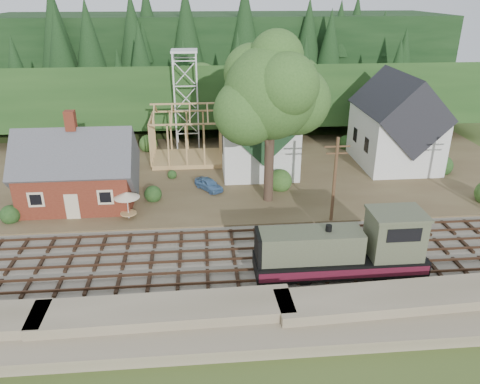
{
  "coord_description": "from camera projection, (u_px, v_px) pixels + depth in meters",
  "views": [
    {
      "loc": [
        -4.38,
        -31.21,
        19.45
      ],
      "look_at": [
        -1.11,
        6.0,
        3.0
      ],
      "focal_mm": 35.0,
      "sensor_mm": 36.0,
      "label": 1
    }
  ],
  "objects": [
    {
      "name": "ridge",
      "position": [
        222.0,
        97.0,
        89.52
      ],
      "size": [
        80.0,
        20.0,
        12.0
      ],
      "primitive_type": "cube",
      "color": "black",
      "rests_on": "ground"
    },
    {
      "name": "village_flat",
      "position": [
        240.0,
        172.0,
        53.0
      ],
      "size": [
        64.0,
        26.0,
        0.3
      ],
      "primitive_type": "cube",
      "color": "brown",
      "rests_on": "ground"
    },
    {
      "name": "telegraph_pole_near",
      "position": [
        335.0,
        179.0,
        40.24
      ],
      "size": [
        2.2,
        0.28,
        8.0
      ],
      "color": "#4C331E",
      "rests_on": "ground"
    },
    {
      "name": "big_tree",
      "position": [
        272.0,
        99.0,
        41.89
      ],
      "size": [
        10.9,
        8.4,
        14.7
      ],
      "color": "#38281E",
      "rests_on": "village_flat"
    },
    {
      "name": "patio_set",
      "position": [
        127.0,
        196.0,
        41.34
      ],
      "size": [
        2.27,
        2.27,
        2.53
      ],
      "color": "silver",
      "rests_on": "village_flat"
    },
    {
      "name": "hillside",
      "position": [
        227.0,
        119.0,
        74.94
      ],
      "size": [
        70.0,
        28.96,
        12.74
      ],
      "primitive_type": "cube",
      "rotation": [
        -0.17,
        0.0,
        0.0
      ],
      "color": "#1E3F19",
      "rests_on": "ground"
    },
    {
      "name": "farmhouse",
      "position": [
        396.0,
        126.0,
        53.45
      ],
      "size": [
        8.4,
        10.8,
        10.6
      ],
      "color": "silver",
      "rests_on": "village_flat"
    },
    {
      "name": "lattice_tower",
      "position": [
        185.0,
        70.0,
        57.65
      ],
      "size": [
        3.2,
        3.2,
        12.12
      ],
      "color": "silver",
      "rests_on": "village_flat"
    },
    {
      "name": "ground",
      "position": [
        261.0,
        257.0,
        36.64
      ],
      "size": [
        140.0,
        140.0,
        0.0
      ],
      "primitive_type": "plane",
      "color": "#384C1E",
      "rests_on": "ground"
    },
    {
      "name": "depot",
      "position": [
        78.0,
        174.0,
        44.1
      ],
      "size": [
        10.8,
        7.41,
        9.0
      ],
      "color": "#5D2115",
      "rests_on": "village_flat"
    },
    {
      "name": "car_blue",
      "position": [
        209.0,
        184.0,
        47.84
      ],
      "size": [
        3.21,
        3.73,
        1.21
      ],
      "primitive_type": "imported",
      "rotation": [
        0.0,
        0.0,
        0.61
      ],
      "color": "#517DAF",
      "rests_on": "village_flat"
    },
    {
      "name": "locomotive",
      "position": [
        347.0,
        250.0,
        33.51
      ],
      "size": [
        12.16,
        3.04,
        4.86
      ],
      "color": "black",
      "rests_on": "railroad_bed"
    },
    {
      "name": "embankment",
      "position": [
        278.0,
        330.0,
        28.9
      ],
      "size": [
        64.0,
        5.0,
        1.6
      ],
      "primitive_type": "cube",
      "color": "#7F7259",
      "rests_on": "ground"
    },
    {
      "name": "car_red",
      "position": [
        413.0,
        161.0,
        54.21
      ],
      "size": [
        4.79,
        2.48,
        1.29
      ],
      "primitive_type": "imported",
      "rotation": [
        0.0,
        0.0,
        1.64
      ],
      "color": "#AA0D25",
      "rests_on": "village_flat"
    },
    {
      "name": "timber_frame",
      "position": [
        187.0,
        137.0,
        54.91
      ],
      "size": [
        8.2,
        6.2,
        6.99
      ],
      "color": "tan",
      "rests_on": "village_flat"
    },
    {
      "name": "church",
      "position": [
        257.0,
        125.0,
        52.66
      ],
      "size": [
        8.4,
        15.17,
        13.0
      ],
      "color": "silver",
      "rests_on": "village_flat"
    },
    {
      "name": "railroad_bed",
      "position": [
        261.0,
        256.0,
        36.61
      ],
      "size": [
        64.0,
        11.0,
        0.16
      ],
      "primitive_type": "cube",
      "color": "#726B5B",
      "rests_on": "ground"
    }
  ]
}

